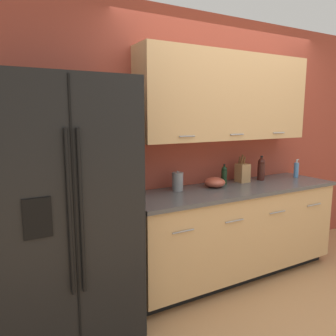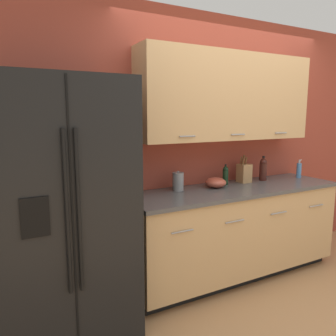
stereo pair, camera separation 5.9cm
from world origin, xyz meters
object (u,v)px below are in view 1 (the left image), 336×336
wine_bottle (261,169)px  soap_dispenser (296,170)px  knife_block (243,172)px  steel_canister (178,181)px  mixing_bowl (215,182)px  refrigerator (62,211)px  oil_bottle (224,175)px

wine_bottle → soap_dispenser: (0.47, -0.07, -0.04)m
knife_block → steel_canister: size_ratio=1.53×
steel_canister → mixing_bowl: bearing=-8.5°
steel_canister → mixing_bowl: (0.39, -0.06, -0.04)m
refrigerator → soap_dispenser: size_ratio=9.09×
knife_block → oil_bottle: knife_block is taller
oil_bottle → mixing_bowl: oil_bottle is taller
refrigerator → wine_bottle: 2.16m
wine_bottle → mixing_bowl: wine_bottle is taller
knife_block → soap_dispenser: size_ratio=1.40×
oil_bottle → steel_canister: size_ratio=1.10×
oil_bottle → refrigerator: bearing=-171.6°
knife_block → mixing_bowl: 0.42m
oil_bottle → steel_canister: (-0.57, -0.02, -0.01)m
oil_bottle → steel_canister: bearing=-178.4°
refrigerator → steel_canister: bearing=11.9°
wine_bottle → oil_bottle: 0.48m
mixing_bowl → steel_canister: bearing=171.5°
wine_bottle → refrigerator: bearing=-174.3°
wine_bottle → soap_dispenser: size_ratio=1.30×
refrigerator → oil_bottle: refrigerator is taller
refrigerator → oil_bottle: size_ratio=9.01×
soap_dispenser → steel_canister: soap_dispenser is taller
wine_bottle → steel_canister: wine_bottle is taller
knife_block → oil_bottle: size_ratio=1.39×
refrigerator → knife_block: size_ratio=6.48×
refrigerator → mixing_bowl: (1.49, 0.17, 0.03)m
knife_block → wine_bottle: 0.25m
refrigerator → soap_dispenser: refrigerator is taller
oil_bottle → knife_block: bearing=-2.7°
steel_canister → refrigerator: bearing=-168.1°
knife_block → oil_bottle: 0.24m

